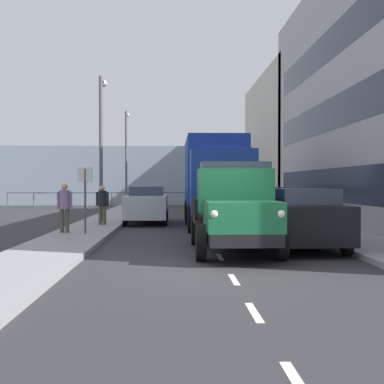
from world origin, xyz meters
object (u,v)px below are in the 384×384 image
truck_vintage_green (234,209)px  car_black_kerbside_near (300,217)px  car_navy_kerbside_1 (263,207)px  pedestrian_near_railing (102,202)px  car_white_kerbside_2 (243,202)px  car_silver_oppositeside_0 (147,204)px  lorry_cargo_blue (216,178)px  lamp_post_far (126,151)px  street_sign (85,189)px  car_red_kerbside_3 (230,198)px  pedestrian_couple_b (65,204)px  lamp_post_promenade (101,135)px

truck_vintage_green → car_black_kerbside_near: size_ratio=1.30×
car_black_kerbside_near → car_navy_kerbside_1: 5.86m
truck_vintage_green → pedestrian_near_railing: truck_vintage_green is taller
truck_vintage_green → pedestrian_near_railing: bearing=-58.1°
car_white_kerbside_2 → car_silver_oppositeside_0: (4.85, 2.49, 0.00)m
lorry_cargo_blue → car_white_kerbside_2: (-1.78, -4.07, -1.18)m
lorry_cargo_blue → lamp_post_far: bearing=-69.0°
lorry_cargo_blue → street_sign: bearing=43.2°
pedestrian_near_railing → lamp_post_far: size_ratio=0.24×
car_black_kerbside_near → street_sign: 7.32m
car_navy_kerbside_1 → car_white_kerbside_2: bearing=-90.0°
car_red_kerbside_3 → pedestrian_near_railing: bearing=59.4°
lamp_post_far → street_sign: size_ratio=3.02×
car_navy_kerbside_1 → car_red_kerbside_3: size_ratio=1.11×
truck_vintage_green → car_black_kerbside_near: truck_vintage_green is taller
pedestrian_couple_b → street_sign: bearing=154.0°
car_black_kerbside_near → car_red_kerbside_3: 17.67m
car_red_kerbside_3 → lamp_post_far: 8.40m
car_white_kerbside_2 → car_red_kerbside_3: size_ratio=1.13×
car_silver_oppositeside_0 → lamp_post_far: 12.51m
car_black_kerbside_near → car_silver_oppositeside_0: 10.36m
truck_vintage_green → car_silver_oppositeside_0: truck_vintage_green is taller
lamp_post_promenade → lamp_post_far: 12.68m
car_navy_kerbside_1 → lamp_post_promenade: size_ratio=0.66×
street_sign → truck_vintage_green: bearing=140.8°
pedestrian_couple_b → lamp_post_far: size_ratio=0.25×
car_white_kerbside_2 → street_sign: (6.62, 8.61, 0.79)m
truck_vintage_green → street_sign: truck_vintage_green is taller
pedestrian_couple_b → car_navy_kerbside_1: bearing=-161.7°
car_black_kerbside_near → car_white_kerbside_2: (0.00, -11.64, 0.00)m
car_black_kerbside_near → pedestrian_near_railing: 9.29m
car_black_kerbside_near → lamp_post_promenade: lamp_post_promenade is taller
lorry_cargo_blue → car_navy_kerbside_1: (-1.78, 1.71, -1.18)m
lorry_cargo_blue → car_white_kerbside_2: lorry_cargo_blue is taller
pedestrian_near_railing → lamp_post_far: lamp_post_far is taller
car_black_kerbside_near → car_navy_kerbside_1: (0.00, -5.86, -0.00)m
street_sign → car_white_kerbside_2: bearing=-127.5°
car_silver_oppositeside_0 → pedestrian_near_railing: bearing=56.5°
car_black_kerbside_near → car_white_kerbside_2: 11.64m
pedestrian_near_railing → street_sign: 3.61m
lamp_post_promenade → lamp_post_far: lamp_post_far is taller
pedestrian_near_railing → pedestrian_couple_b: bearing=75.1°
car_white_kerbside_2 → lamp_post_far: lamp_post_far is taller
car_red_kerbside_3 → pedestrian_near_railing: pedestrian_near_railing is taller
car_navy_kerbside_1 → car_silver_oppositeside_0: bearing=-34.1°
truck_vintage_green → street_sign: (4.64, -3.78, 0.50)m
truck_vintage_green → car_white_kerbside_2: 12.55m
truck_vintage_green → pedestrian_couple_b: 6.83m
lamp_post_far → truck_vintage_green: bearing=102.9°
lamp_post_far → pedestrian_couple_b: bearing=88.6°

